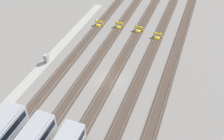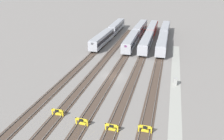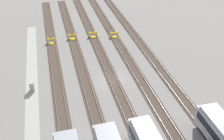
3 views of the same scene
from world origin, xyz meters
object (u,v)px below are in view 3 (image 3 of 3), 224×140
Objects in this scene: bumper_stop_middle_track at (93,35)px; bumper_stop_far_inner_track at (114,35)px; bumper_stop_nearest_track at (51,41)px; bumper_stop_near_inner_track at (72,37)px; electrical_cabinet at (32,86)px.

bumper_stop_far_inner_track is (1.27, 4.71, 0.00)m from bumper_stop_middle_track.
bumper_stop_nearest_track and bumper_stop_near_inner_track have the same top height.
bumper_stop_near_inner_track is 1.00× the size of bumper_stop_far_inner_track.
bumper_stop_nearest_track is 1.25× the size of electrical_cabinet.
bumper_stop_middle_track is at bearing -105.06° from bumper_stop_far_inner_track.
bumper_stop_near_inner_track is 1.00× the size of bumper_stop_middle_track.
bumper_stop_middle_track and bumper_stop_far_inner_track have the same top height.
bumper_stop_near_inner_track and bumper_stop_middle_track have the same top height.
electrical_cabinet is (17.10, -13.49, 0.29)m from bumper_stop_middle_track.
bumper_stop_near_inner_track is at bearing 152.95° from electrical_cabinet.
bumper_stop_far_inner_track is 24.13m from electrical_cabinet.
bumper_stop_near_inner_track is at bearing -98.46° from bumper_stop_far_inner_track.
electrical_cabinet reaches higher than bumper_stop_nearest_track.
bumper_stop_middle_track is at bearing 95.01° from bumper_stop_nearest_track.
bumper_stop_middle_track is at bearing 141.72° from electrical_cabinet.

